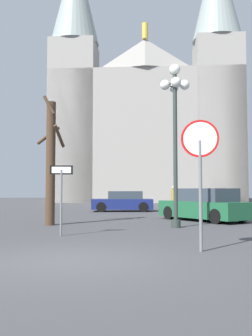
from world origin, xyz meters
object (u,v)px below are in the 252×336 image
Objects in this scene: street_lamp at (175,112)px; parked_car_near_green at (205,206)px; bare_tree at (51,161)px; pedestrian_walking at (174,197)px; cathedral at (146,115)px; stop_sign at (200,157)px; parked_car_far_navy at (123,202)px; one_way_arrow_sign at (61,189)px.

street_lamp reaches higher than parked_car_near_green.
bare_tree reaches higher than parked_car_near_green.
pedestrian_walking reaches higher than parked_car_near_green.
pedestrian_walking is at bearing 84.17° from street_lamp.
street_lamp is 1.34× the size of parked_car_near_green.
bare_tree is at bearing -99.61° from cathedral.
stop_sign is at bearing -90.69° from street_lamp.
cathedral is at bearing 83.45° from parked_car_far_navy.
bare_tree is (-5.04, -29.79, -7.91)m from cathedral.
cathedral is 25.71m from pedestrian_walking.
parked_car_near_green is at bearing -74.41° from pedestrian_walking.
stop_sign is 12.48m from pedestrian_walking.
parked_car_far_navy is at bearing 117.64° from parked_car_near_green.
cathedral is 22.38m from parked_car_far_navy.
one_way_arrow_sign reaches higher than pedestrian_walking.
parked_car_far_navy is 4.92m from pedestrian_walking.
one_way_arrow_sign is 0.42× the size of bare_tree.
one_way_arrow_sign is 1.32× the size of pedestrian_walking.
parked_car_near_green is at bearing -86.51° from cathedral.
parked_car_near_green is at bearing 46.20° from one_way_arrow_sign.
parked_car_near_green is (1.79, 8.74, -1.51)m from stop_sign.
stop_sign is at bearing -82.39° from parked_car_far_navy.
parked_car_near_green is at bearing -62.36° from parked_car_far_navy.
stop_sign is (-0.11, -36.26, -8.33)m from cathedral.
cathedral is 34.80m from one_way_arrow_sign.
pedestrian_walking is (0.77, 12.40, -1.21)m from stop_sign.
pedestrian_walking is at bearing 46.12° from bare_tree.
parked_car_far_navy is (-2.18, 16.32, -1.58)m from stop_sign.
bare_tree is (-1.11, 3.57, 1.18)m from one_way_arrow_sign.
bare_tree is at bearing 127.35° from stop_sign.
stop_sign is 0.49× the size of street_lamp.
stop_sign is 0.58× the size of bare_tree.
parked_car_near_green is at bearing 18.71° from bare_tree.
parked_car_near_green is at bearing 78.46° from stop_sign.
bare_tree reaches higher than pedestrian_walking.
street_lamp reaches higher than one_way_arrow_sign.
parked_car_far_navy is (1.64, 13.42, -0.82)m from one_way_arrow_sign.
street_lamp is (0.07, 5.53, 2.22)m from stop_sign.
parked_car_near_green is (5.61, 5.85, -0.75)m from one_way_arrow_sign.
one_way_arrow_sign is at bearing -96.97° from parked_car_far_navy.
street_lamp is at bearing -78.23° from parked_car_far_navy.
stop_sign is 1.41× the size of one_way_arrow_sign.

